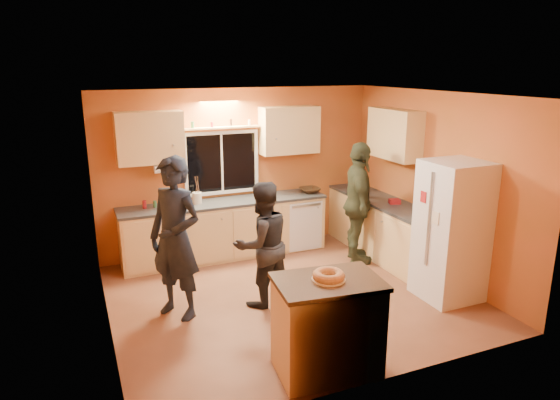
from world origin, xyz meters
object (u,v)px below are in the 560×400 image
refrigerator (452,231)px  island (327,325)px  person_right (358,203)px  person_left (175,239)px  person_center (262,244)px

refrigerator → island: refrigerator is taller
island → person_right: bearing=59.5°
refrigerator → person_left: size_ratio=0.92×
person_center → refrigerator: bearing=151.4°
person_center → island: bearing=81.8°
person_left → island: bearing=-5.4°
island → person_center: person_center is taller
refrigerator → person_center: refrigerator is taller
island → person_left: person_left is taller
island → person_center: size_ratio=0.68×
person_center → person_right: person_right is taller
person_left → person_center: person_left is taller
refrigerator → person_left: person_left is taller
island → person_right: (1.79, 2.37, 0.43)m
island → person_right: 3.00m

